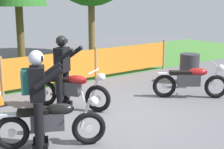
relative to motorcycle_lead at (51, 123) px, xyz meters
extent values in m
cube|color=#5B5B60|center=(1.83, 0.83, -0.45)|extent=(24.00, 24.00, 0.02)
cube|color=#427A33|center=(1.83, 6.31, -0.43)|extent=(24.00, 5.43, 0.01)
cylinder|color=#997547|center=(0.36, 3.59, 0.09)|extent=(0.08, 0.08, 1.05)
cylinder|color=#997547|center=(3.29, 3.59, 0.09)|extent=(0.08, 0.08, 1.05)
cylinder|color=#997547|center=(6.23, 3.59, 0.09)|extent=(0.08, 0.08, 1.05)
cube|color=orange|center=(1.83, 3.59, 0.11)|extent=(2.86, 0.02, 0.85)
cube|color=orange|center=(4.76, 3.59, 0.11)|extent=(2.86, 0.02, 0.85)
cylinder|color=brown|center=(2.40, 7.41, 0.67)|extent=(0.28, 0.28, 2.22)
cylinder|color=brown|center=(5.57, 7.32, 0.90)|extent=(0.28, 0.28, 2.67)
torus|color=black|center=(0.57, -0.29, -0.14)|extent=(0.58, 0.36, 0.60)
cylinder|color=silver|center=(0.57, -0.29, -0.14)|extent=(0.14, 0.11, 0.13)
torus|color=black|center=(-0.59, 0.30, -0.14)|extent=(0.58, 0.36, 0.60)
cylinder|color=silver|center=(-0.59, 0.30, -0.14)|extent=(0.14, 0.11, 0.13)
cube|color=#38383D|center=(-0.05, 0.02, 0.03)|extent=(0.60, 0.45, 0.30)
ellipsoid|color=black|center=(0.14, -0.07, 0.23)|extent=(0.53, 0.42, 0.20)
cube|color=black|center=(-0.26, 0.13, 0.21)|extent=(0.56, 0.42, 0.09)
cube|color=silver|center=(-0.59, 0.30, 0.19)|extent=(0.37, 0.28, 0.04)
cylinder|color=silver|center=(0.52, -0.26, 0.13)|extent=(0.22, 0.14, 0.53)
sphere|color=white|center=(0.65, -0.33, 0.35)|extent=(0.22, 0.22, 0.17)
cylinder|color=silver|center=(0.49, -0.25, 0.45)|extent=(0.28, 0.51, 0.03)
cylinder|color=silver|center=(-0.24, 0.27, -0.20)|extent=(0.49, 0.29, 0.07)
torus|color=black|center=(4.70, 0.15, -0.13)|extent=(0.54, 0.46, 0.60)
cylinder|color=silver|center=(4.70, 0.15, -0.13)|extent=(0.14, 0.13, 0.13)
torus|color=black|center=(3.67, 0.97, -0.13)|extent=(0.54, 0.46, 0.60)
cylinder|color=silver|center=(3.67, 0.97, -0.13)|extent=(0.14, 0.13, 0.13)
cube|color=#38383D|center=(4.15, 0.59, 0.04)|extent=(0.58, 0.53, 0.30)
ellipsoid|color=maroon|center=(4.32, 0.46, 0.24)|extent=(0.52, 0.48, 0.21)
cube|color=black|center=(3.96, 0.74, 0.21)|extent=(0.54, 0.49, 0.09)
cube|color=silver|center=(3.67, 0.97, 0.20)|extent=(0.36, 0.33, 0.04)
cylinder|color=silver|center=(4.66, 0.19, 0.14)|extent=(0.20, 0.18, 0.54)
sphere|color=white|center=(4.77, 0.09, 0.36)|extent=(0.24, 0.24, 0.17)
cylinder|color=silver|center=(4.63, 0.21, 0.46)|extent=(0.38, 0.46, 0.03)
cylinder|color=silver|center=(4.01, 0.87, -0.19)|extent=(0.45, 0.37, 0.07)
torus|color=black|center=(1.66, 1.06, -0.13)|extent=(0.43, 0.58, 0.62)
cylinder|color=silver|center=(1.66, 1.06, -0.13)|extent=(0.12, 0.15, 0.14)
torus|color=black|center=(0.91, 2.19, -0.13)|extent=(0.43, 0.58, 0.62)
cylinder|color=silver|center=(0.91, 2.19, -0.13)|extent=(0.12, 0.15, 0.14)
cube|color=#38383D|center=(1.26, 1.66, 0.05)|extent=(0.51, 0.61, 0.31)
ellipsoid|color=maroon|center=(1.38, 1.48, 0.26)|extent=(0.47, 0.55, 0.21)
cube|color=black|center=(1.13, 1.86, 0.23)|extent=(0.48, 0.57, 0.10)
cube|color=silver|center=(0.91, 2.19, 0.21)|extent=(0.32, 0.38, 0.04)
cylinder|color=silver|center=(1.63, 1.10, 0.15)|extent=(0.17, 0.22, 0.55)
sphere|color=white|center=(1.71, 0.98, 0.38)|extent=(0.24, 0.24, 0.17)
cylinder|color=silver|center=(1.61, 1.14, 0.48)|extent=(0.50, 0.35, 0.03)
cylinder|color=silver|center=(1.21, 1.98, -0.19)|extent=(0.35, 0.48, 0.07)
cylinder|color=black|center=(-0.11, 0.23, -0.01)|extent=(0.20, 0.20, 0.86)
cube|color=black|center=(-0.11, 0.23, -0.38)|extent=(0.28, 0.22, 0.12)
cylinder|color=black|center=(-0.25, -0.06, -0.01)|extent=(0.20, 0.20, 0.86)
cube|color=black|center=(-0.25, -0.06, -0.38)|extent=(0.28, 0.22, 0.12)
cube|color=black|center=(-0.18, 0.09, 0.70)|extent=(0.38, 0.43, 0.56)
cylinder|color=black|center=(0.08, 0.20, 0.83)|extent=(0.48, 0.31, 0.38)
cylinder|color=black|center=(-0.12, -0.19, 0.83)|extent=(0.48, 0.31, 0.38)
sphere|color=silver|center=(-0.18, 0.09, 1.13)|extent=(0.34, 0.34, 0.25)
cube|color=black|center=(-0.09, 0.04, 1.13)|extent=(0.11, 0.17, 0.08)
cube|color=#194C47|center=(-0.33, 0.16, 0.74)|extent=(0.27, 0.32, 0.40)
cylinder|color=black|center=(1.31, 1.87, -0.01)|extent=(0.21, 0.21, 0.86)
cube|color=black|center=(1.31, 1.87, -0.38)|extent=(0.24, 0.28, 0.12)
cylinder|color=black|center=(1.05, 1.69, -0.01)|extent=(0.21, 0.21, 0.86)
cube|color=black|center=(1.05, 1.69, -0.38)|extent=(0.24, 0.28, 0.12)
cube|color=black|center=(1.18, 1.78, 0.70)|extent=(0.43, 0.40, 0.56)
cylinder|color=black|center=(1.46, 1.75, 0.83)|extent=(0.35, 0.46, 0.38)
cylinder|color=black|center=(1.09, 1.51, 0.83)|extent=(0.35, 0.46, 0.38)
sphere|color=black|center=(1.18, 1.78, 1.13)|extent=(0.35, 0.35, 0.25)
cube|color=black|center=(1.23, 1.70, 1.13)|extent=(0.17, 0.12, 0.08)
cylinder|color=#2D2D33|center=(5.38, 1.65, 0.00)|extent=(0.58, 0.58, 0.88)
camera|label=1|loc=(-2.36, -4.97, 2.08)|focal=54.02mm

